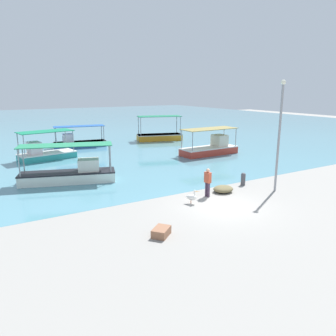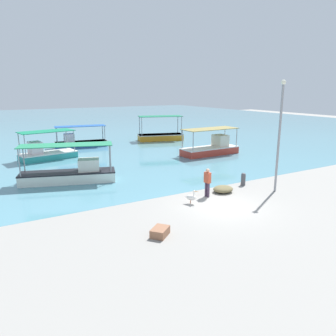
{
  "view_description": "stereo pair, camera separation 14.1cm",
  "coord_description": "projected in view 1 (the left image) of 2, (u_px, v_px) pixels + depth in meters",
  "views": [
    {
      "loc": [
        -10.98,
        -12.8,
        6.18
      ],
      "look_at": [
        -0.52,
        5.0,
        1.12
      ],
      "focal_mm": 35.0,
      "sensor_mm": 36.0,
      "label": 1
    },
    {
      "loc": [
        -10.86,
        -12.87,
        6.18
      ],
      "look_at": [
        -0.52,
        5.0,
        1.12
      ],
      "focal_mm": 35.0,
      "sensor_mm": 36.0,
      "label": 2
    }
  ],
  "objects": [
    {
      "name": "fishing_boat_outer",
      "position": [
        71.0,
        173.0,
        21.93
      ],
      "size": [
        6.4,
        3.46,
        2.56
      ],
      "color": "white",
      "rests_on": "harbor_water"
    },
    {
      "name": "harbor_water",
      "position": [
        47.0,
        124.0,
        57.79
      ],
      "size": [
        110.0,
        90.0,
        0.0
      ],
      "primitive_type": "cube",
      "color": "teal",
      "rests_on": "ground"
    },
    {
      "name": "ground",
      "position": [
        223.0,
        206.0,
        17.59
      ],
      "size": [
        120.0,
        120.0,
        0.0
      ],
      "primitive_type": "plane",
      "color": "gray"
    },
    {
      "name": "fishing_boat_near_left",
      "position": [
        78.0,
        142.0,
        35.15
      ],
      "size": [
        5.64,
        2.4,
        2.25
      ],
      "color": "#2E54AD",
      "rests_on": "harbor_water"
    },
    {
      "name": "fisherman_standing",
      "position": [
        208.0,
        182.0,
        18.93
      ],
      "size": [
        0.26,
        0.42,
        1.69
      ],
      "color": "#422F44",
      "rests_on": "ground"
    },
    {
      "name": "mooring_bollard",
      "position": [
        243.0,
        178.0,
        21.3
      ],
      "size": [
        0.31,
        0.31,
        0.84
      ],
      "color": "#47474C",
      "rests_on": "ground"
    },
    {
      "name": "fishing_boat_far_right",
      "position": [
        211.0,
        148.0,
        31.27
      ],
      "size": [
        5.71,
        2.17,
        2.47
      ],
      "color": "#BD382A",
      "rests_on": "harbor_water"
    },
    {
      "name": "fishing_boat_far_left",
      "position": [
        159.0,
        136.0,
        39.65
      ],
      "size": [
        5.7,
        3.44,
        2.92
      ],
      "color": "orange",
      "rests_on": "harbor_water"
    },
    {
      "name": "pelican",
      "position": [
        192.0,
        197.0,
        17.88
      ],
      "size": [
        0.62,
        0.67,
        0.8
      ],
      "color": "#E0997A",
      "rests_on": "ground"
    },
    {
      "name": "net_pile",
      "position": [
        223.0,
        189.0,
        19.91
      ],
      "size": [
        1.27,
        1.08,
        0.41
      ],
      "primitive_type": "ellipsoid",
      "color": "brown",
      "rests_on": "ground"
    },
    {
      "name": "cargo_crate",
      "position": [
        161.0,
        232.0,
        14.02
      ],
      "size": [
        1.07,
        1.03,
        0.36
      ],
      "primitive_type": "cube",
      "rotation": [
        0.0,
        0.0,
        3.83
      ],
      "color": "#956247",
      "rests_on": "ground"
    },
    {
      "name": "fishing_boat_center",
      "position": [
        45.0,
        153.0,
        28.96
      ],
      "size": [
        5.06,
        2.75,
        2.51
      ],
      "color": "teal",
      "rests_on": "harbor_water"
    },
    {
      "name": "lamp_post",
      "position": [
        279.0,
        131.0,
        19.36
      ],
      "size": [
        0.28,
        0.28,
        6.64
      ],
      "color": "gray",
      "rests_on": "ground"
    }
  ]
}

